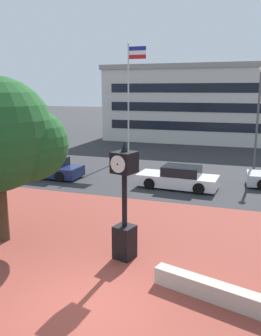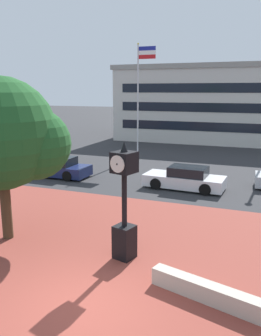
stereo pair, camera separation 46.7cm
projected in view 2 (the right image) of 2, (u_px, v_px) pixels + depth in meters
The scene contains 9 objects.
ground_plane at pixel (82, 306), 9.05m from camera, with size 200.00×200.00×0.00m, color #2D2D30.
plaza_brick_paving at pixel (120, 262), 11.37m from camera, with size 44.00×13.08×0.01m, color brown.
planter_wall at pixel (206, 292), 9.24m from camera, with size 3.20×0.40×0.50m, color #ADA393.
street_clock at pixel (124, 207), 11.29m from camera, with size 0.82×0.85×3.90m.
plaza_tree at pixel (8, 136), 12.46m from camera, with size 4.34×4.04×5.98m.
car_street_mid at pixel (56, 168), 22.54m from camera, with size 4.50×1.90×1.28m.
car_street_far at pixel (185, 179), 19.70m from camera, with size 4.57×2.05×1.28m.
flagpole_primary at pixel (140, 93), 27.66m from camera, with size 1.49×0.14×8.99m.
civic_building at pixel (227, 103), 39.40m from camera, with size 23.20×12.59×8.03m.
Camera 2 is at (4.05, -7.07, 5.47)m, focal length 37.43 mm.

